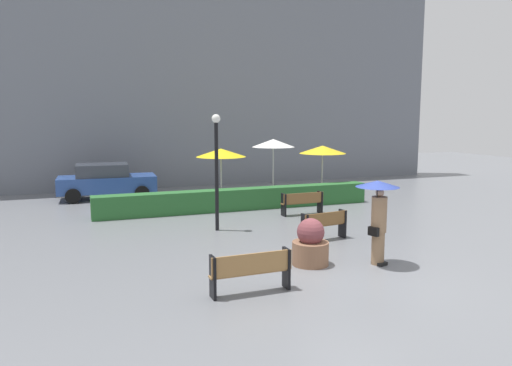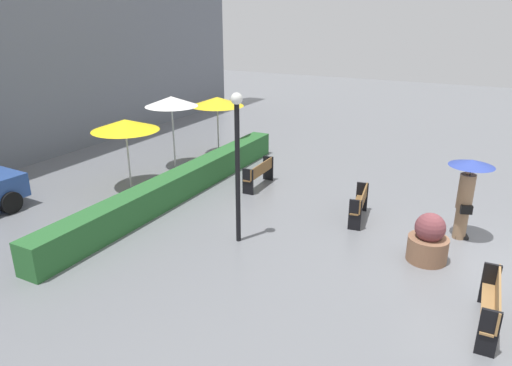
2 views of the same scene
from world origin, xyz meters
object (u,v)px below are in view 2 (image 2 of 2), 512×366
at_px(bench_mid_center, 360,203).
at_px(pedestrian_with_umbrella, 467,186).
at_px(patio_umbrella_yellow, 125,125).
at_px(lamp_post, 237,153).
at_px(patio_umbrella_white, 171,102).
at_px(planter_pot, 428,241).
at_px(bench_near_left, 492,303).
at_px(bench_back_row, 259,172).
at_px(patio_umbrella_yellow_far, 217,102).

xyz_separation_m(bench_mid_center, pedestrian_with_umbrella, (0.07, -2.60, 0.91)).
relative_size(bench_mid_center, patio_umbrella_yellow, 0.67).
bearing_deg(lamp_post, patio_umbrella_yellow, 72.07).
height_order(patio_umbrella_yellow, patio_umbrella_white, patio_umbrella_white).
bearing_deg(planter_pot, patio_umbrella_yellow, 87.24).
bearing_deg(patio_umbrella_yellow, pedestrian_with_umbrella, -83.66).
bearing_deg(pedestrian_with_umbrella, bench_near_left, -167.22).
bearing_deg(pedestrian_with_umbrella, lamp_post, 118.81).
bearing_deg(planter_pot, bench_near_left, -146.04).
bearing_deg(pedestrian_with_umbrella, bench_mid_center, 91.48).
bearing_deg(bench_near_left, patio_umbrella_yellow, 76.79).
height_order(bench_near_left, bench_back_row, bench_near_left).
bearing_deg(patio_umbrella_yellow, patio_umbrella_yellow_far, -6.87).
bearing_deg(bench_near_left, pedestrian_with_umbrella, 12.78).
xyz_separation_m(pedestrian_with_umbrella, patio_umbrella_yellow_far, (3.46, 9.41, 0.76)).
xyz_separation_m(lamp_post, patio_umbrella_yellow_far, (6.18, 4.45, -0.13)).
relative_size(bench_near_left, pedestrian_with_umbrella, 0.83).
distance_m(bench_mid_center, planter_pot, 2.51).
height_order(bench_mid_center, pedestrian_with_umbrella, pedestrian_with_umbrella).
bearing_deg(lamp_post, pedestrian_with_umbrella, -61.19).
xyz_separation_m(bench_near_left, patio_umbrella_yellow, (2.53, 10.78, 1.59)).
bearing_deg(lamp_post, bench_back_row, 19.49).
bearing_deg(planter_pot, bench_back_row, 66.02).
relative_size(patio_umbrella_yellow, patio_umbrella_white, 0.86).
relative_size(bench_mid_center, bench_back_row, 0.93).
bearing_deg(patio_umbrella_yellow, bench_back_row, -60.63).
distance_m(bench_near_left, patio_umbrella_yellow, 11.19).
bearing_deg(patio_umbrella_yellow_far, pedestrian_with_umbrella, -110.19).
height_order(bench_back_row, lamp_post, lamp_post).
relative_size(bench_back_row, patio_umbrella_yellow, 0.72).
bearing_deg(pedestrian_with_umbrella, patio_umbrella_yellow_far, 69.81).
distance_m(bench_back_row, lamp_post, 4.32).
bearing_deg(pedestrian_with_umbrella, planter_pot, 159.72).
bearing_deg(patio_umbrella_yellow_far, patio_umbrella_white, 165.37).
xyz_separation_m(bench_mid_center, bench_near_left, (-3.57, -3.43, 0.02)).
xyz_separation_m(bench_back_row, patio_umbrella_white, (0.33, 3.71, 1.98)).
bearing_deg(pedestrian_with_umbrella, patio_umbrella_white, 82.53).
bearing_deg(patio_umbrella_yellow, bench_near_left, -103.21).
bearing_deg(patio_umbrella_white, bench_near_left, -114.61).
xyz_separation_m(planter_pot, lamp_post, (-1.17, 4.38, 1.80)).
xyz_separation_m(planter_pot, patio_umbrella_yellow, (0.45, 9.38, 1.62)).
bearing_deg(patio_umbrella_white, planter_pot, -106.96).
xyz_separation_m(pedestrian_with_umbrella, patio_umbrella_yellow, (-1.11, 9.96, 0.70)).
bearing_deg(bench_mid_center, planter_pot, -126.34).
xyz_separation_m(planter_pot, patio_umbrella_yellow_far, (5.02, 8.83, 1.67)).
bearing_deg(bench_mid_center, lamp_post, 138.47).
distance_m(bench_near_left, planter_pot, 2.51).
relative_size(bench_back_row, planter_pot, 1.40).
bearing_deg(patio_umbrella_white, bench_mid_center, -100.57).
bearing_deg(bench_mid_center, patio_umbrella_yellow, 98.03).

